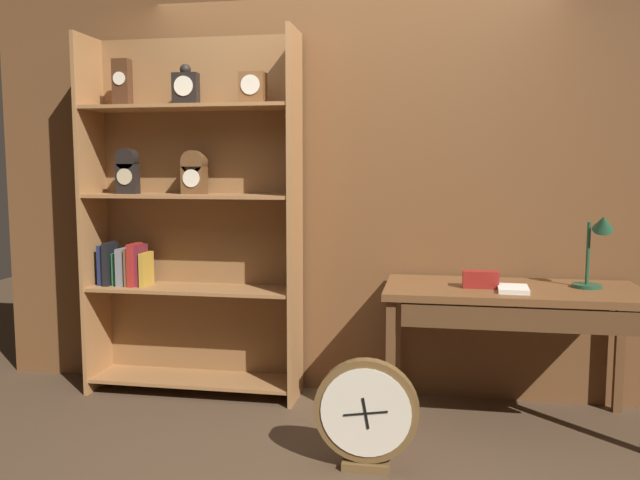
% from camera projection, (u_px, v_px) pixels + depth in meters
% --- Properties ---
extents(ground_plane, '(10.00, 10.00, 0.00)m').
position_uv_depth(ground_plane, '(314.00, 475.00, 3.12)').
color(ground_plane, '#4C3826').
extents(back_wood_panel, '(4.80, 0.05, 2.60)m').
position_uv_depth(back_wood_panel, '(349.00, 191.00, 4.18)').
color(back_wood_panel, brown).
rests_on(back_wood_panel, ground).
extents(bookshelf, '(1.36, 0.36, 2.28)m').
position_uv_depth(bookshelf, '(188.00, 218.00, 4.18)').
color(bookshelf, '#9E6B3D').
rests_on(bookshelf, ground).
extents(workbench, '(1.41, 0.68, 0.79)m').
position_uv_depth(workbench, '(513.00, 303.00, 3.65)').
color(workbench, brown).
rests_on(workbench, ground).
extents(desk_lamp, '(0.21, 0.21, 0.43)m').
position_uv_depth(desk_lamp, '(597.00, 244.00, 3.59)').
color(desk_lamp, '#1E472D').
rests_on(desk_lamp, workbench).
extents(toolbox_small, '(0.20, 0.09, 0.09)m').
position_uv_depth(toolbox_small, '(481.00, 279.00, 3.65)').
color(toolbox_small, maroon).
rests_on(toolbox_small, workbench).
extents(open_repair_manual, '(0.17, 0.23, 0.02)m').
position_uv_depth(open_repair_manual, '(513.00, 289.00, 3.55)').
color(open_repair_manual, silver).
rests_on(open_repair_manual, workbench).
extents(round_clock_large, '(0.51, 0.11, 0.55)m').
position_uv_depth(round_clock_large, '(366.00, 414.00, 3.15)').
color(round_clock_large, brown).
rests_on(round_clock_large, ground).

